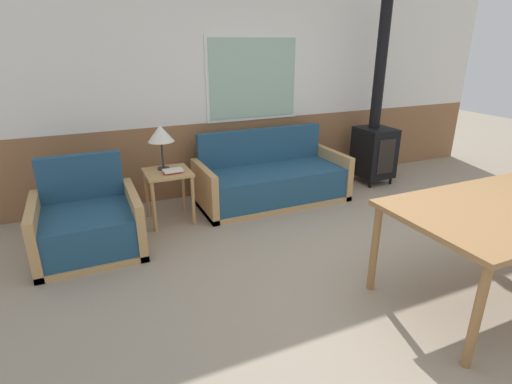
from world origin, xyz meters
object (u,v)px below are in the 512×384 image
(table_lamp, at_px, (161,134))
(wood_stove, at_px, (375,137))
(couch, at_px, (272,181))
(armchair, at_px, (88,226))
(side_table, at_px, (168,181))

(table_lamp, distance_m, wood_stove, 2.97)
(couch, distance_m, wood_stove, 1.68)
(armchair, bearing_deg, table_lamp, 23.11)
(table_lamp, height_order, wood_stove, wood_stove)
(armchair, distance_m, table_lamp, 1.19)
(side_table, height_order, wood_stove, wood_stove)
(armchair, bearing_deg, couch, 6.09)
(wood_stove, bearing_deg, side_table, -177.15)
(armchair, bearing_deg, side_table, 17.88)
(side_table, bearing_deg, table_lamp, 105.47)
(wood_stove, bearing_deg, couch, -177.26)
(couch, relative_size, table_lamp, 3.76)
(armchair, xyz_separation_m, wood_stove, (3.78, 0.52, 0.40))
(armchair, height_order, wood_stove, wood_stove)
(couch, height_order, armchair, armchair)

